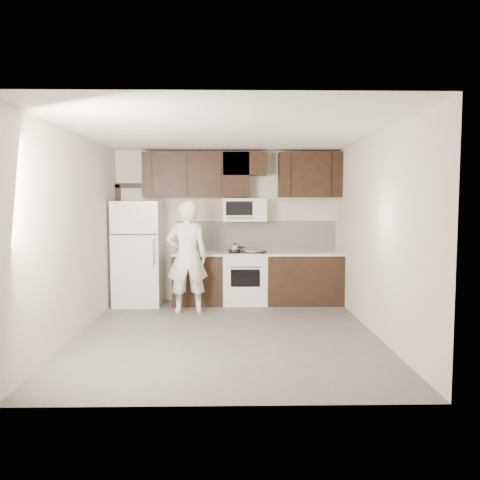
{
  "coord_description": "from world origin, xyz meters",
  "views": [
    {
      "loc": [
        0.07,
        -6.2,
        1.77
      ],
      "look_at": [
        0.2,
        0.9,
        1.21
      ],
      "focal_mm": 35.0,
      "sensor_mm": 36.0,
      "label": 1
    }
  ],
  "objects_px": {
    "refrigerator": "(139,253)",
    "stove": "(245,278)",
    "microwave": "(245,210)",
    "person": "(187,257)"
  },
  "relations": [
    {
      "from": "refrigerator",
      "to": "stove",
      "type": "bearing_deg",
      "value": 1.51
    },
    {
      "from": "microwave",
      "to": "person",
      "type": "distance_m",
      "value": 1.44
    },
    {
      "from": "microwave",
      "to": "person",
      "type": "bearing_deg",
      "value": -140.53
    },
    {
      "from": "microwave",
      "to": "refrigerator",
      "type": "bearing_deg",
      "value": -174.85
    },
    {
      "from": "microwave",
      "to": "stove",
      "type": "bearing_deg",
      "value": -89.9
    },
    {
      "from": "stove",
      "to": "refrigerator",
      "type": "xyz_separation_m",
      "value": [
        -1.85,
        -0.05,
        0.44
      ]
    },
    {
      "from": "microwave",
      "to": "refrigerator",
      "type": "distance_m",
      "value": 2.0
    },
    {
      "from": "microwave",
      "to": "refrigerator",
      "type": "height_order",
      "value": "microwave"
    },
    {
      "from": "stove",
      "to": "person",
      "type": "distance_m",
      "value": 1.24
    },
    {
      "from": "microwave",
      "to": "refrigerator",
      "type": "relative_size",
      "value": 0.42
    }
  ]
}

